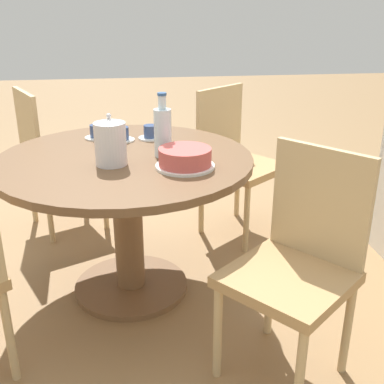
# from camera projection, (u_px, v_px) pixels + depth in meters

# --- Properties ---
(ground_plane) EXTENTS (14.00, 14.00, 0.00)m
(ground_plane) POSITION_uv_depth(u_px,v_px,m) (132.00, 288.00, 2.51)
(ground_plane) COLOR #937047
(dining_table) EXTENTS (1.20, 1.20, 0.72)m
(dining_table) POSITION_uv_depth(u_px,v_px,m) (126.00, 191.00, 2.30)
(dining_table) COLOR brown
(dining_table) RESTS_ON ground_plane
(chair_a) EXTENTS (0.59, 0.59, 0.90)m
(chair_a) POSITION_uv_depth(u_px,v_px,m) (297.00, 262.00, 1.81)
(chair_a) COLOR tan
(chair_a) RESTS_ON ground_plane
(chair_b) EXTENTS (0.59, 0.59, 0.90)m
(chair_b) POSITION_uv_depth(u_px,v_px,m) (235.00, 158.00, 2.97)
(chair_b) COLOR tan
(chair_b) RESTS_ON ground_plane
(chair_c) EXTENTS (0.56, 0.56, 0.90)m
(chair_c) POSITION_uv_depth(u_px,v_px,m) (54.00, 156.00, 2.99)
(chair_c) COLOR tan
(chair_c) RESTS_ON ground_plane
(coffee_pot) EXTENTS (0.14, 0.14, 0.23)m
(coffee_pot) POSITION_uv_depth(u_px,v_px,m) (110.00, 142.00, 2.10)
(coffee_pot) COLOR silver
(coffee_pot) RESTS_ON dining_table
(water_bottle) EXTENTS (0.08, 0.08, 0.29)m
(water_bottle) POSITION_uv_depth(u_px,v_px,m) (163.00, 131.00, 2.20)
(water_bottle) COLOR silver
(water_bottle) RESTS_ON dining_table
(cake_main) EXTENTS (0.26, 0.26, 0.09)m
(cake_main) POSITION_uv_depth(u_px,v_px,m) (185.00, 158.00, 2.08)
(cake_main) COLOR white
(cake_main) RESTS_ON dining_table
(cup_a) EXTENTS (0.13, 0.13, 0.07)m
(cup_a) POSITION_uv_depth(u_px,v_px,m) (97.00, 133.00, 2.51)
(cup_a) COLOR silver
(cup_a) RESTS_ON dining_table
(cup_b) EXTENTS (0.13, 0.13, 0.07)m
(cup_b) POSITION_uv_depth(u_px,v_px,m) (150.00, 133.00, 2.51)
(cup_b) COLOR silver
(cup_b) RESTS_ON dining_table
(cup_c) EXTENTS (0.13, 0.13, 0.07)m
(cup_c) POSITION_uv_depth(u_px,v_px,m) (122.00, 135.00, 2.47)
(cup_c) COLOR silver
(cup_c) RESTS_ON dining_table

